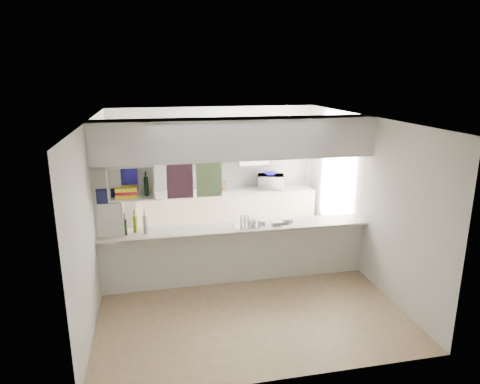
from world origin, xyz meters
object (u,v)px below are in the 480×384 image
object	(u,v)px
bowl	(269,174)
wine_bottles	(135,225)
dish_rack	(247,222)
microwave	(271,182)

from	to	relation	value
bowl	wine_bottles	size ratio (longest dim) A/B	0.67
dish_rack	wine_bottles	xyz separation A→B (m)	(-1.69, 0.05, 0.05)
wine_bottles	microwave	bearing A→B (deg)	37.92
dish_rack	microwave	bearing A→B (deg)	67.40
bowl	dish_rack	xyz separation A→B (m)	(-0.94, -2.10, -0.25)
microwave	bowl	distance (m)	0.19
microwave	dish_rack	bearing A→B (deg)	80.55
microwave	dish_rack	xyz separation A→B (m)	(-0.99, -2.14, -0.07)
bowl	dish_rack	world-z (taller)	bowl
microwave	wine_bottles	bearing A→B (deg)	53.25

